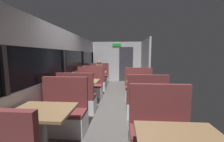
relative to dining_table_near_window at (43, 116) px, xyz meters
name	(u,v)px	position (x,y,z in m)	size (l,w,h in m)	color
ground_plane	(112,107)	(0.89, 2.09, -0.65)	(3.30, 9.20, 0.02)	#514F4C
carriage_window_panel_left	(63,70)	(-0.56, 2.09, 0.47)	(0.09, 8.48, 2.30)	#B2B2B7
carriage_end_bulkhead	(118,62)	(0.95, 6.28, 0.50)	(2.90, 0.11, 2.30)	#B2B2B7
carriage_aisle_panel_right	(145,63)	(2.34, 5.09, 0.51)	(0.08, 2.40, 2.30)	#B2B2B7
dining_table_near_window	(43,116)	(0.00, 0.00, 0.00)	(0.90, 0.70, 0.74)	#9E9EA3
bench_near_window_facing_entry	(63,116)	(0.00, 0.70, -0.31)	(0.95, 0.50, 1.10)	silver
dining_table_mid_window	(84,84)	(0.00, 2.36, 0.00)	(0.90, 0.70, 0.74)	#9E9EA3
bench_mid_window_facing_end	(78,100)	(0.00, 1.66, -0.31)	(0.95, 0.50, 1.10)	silver
bench_mid_window_facing_entry	(90,88)	(0.00, 3.06, -0.31)	(0.95, 0.50, 1.10)	silver
dining_table_far_window	(97,74)	(0.00, 4.71, 0.00)	(0.90, 0.70, 0.74)	#9E9EA3
bench_far_window_facing_end	(95,83)	(0.00, 4.02, -0.31)	(0.95, 0.50, 1.10)	silver
bench_far_window_facing_entry	(100,78)	(0.00, 5.41, -0.31)	(0.95, 0.50, 1.10)	silver
bench_front_aisle_facing_entry	(161,136)	(1.79, 0.10, -0.31)	(0.95, 0.50, 1.10)	silver
dining_table_rear_aisle	(142,86)	(1.79, 2.16, 0.00)	(0.90, 0.70, 0.74)	#9E9EA3
bench_rear_aisle_facing_end	(146,104)	(1.79, 1.46, -0.31)	(0.95, 0.50, 1.10)	silver
bench_rear_aisle_facing_entry	(139,90)	(1.79, 2.86, -0.31)	(0.95, 0.50, 1.10)	silver
seated_passenger	(99,74)	(0.00, 5.34, -0.10)	(0.47, 0.55, 1.26)	#26262D
coffee_cup_primary	(138,81)	(1.66, 2.14, 0.15)	(0.07, 0.07, 0.09)	white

